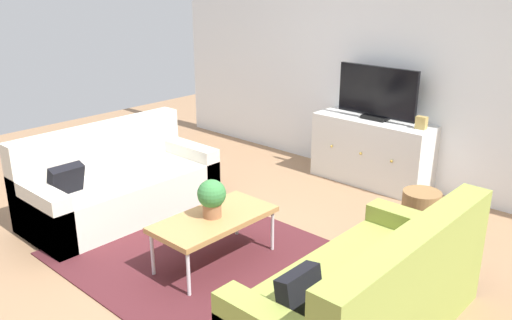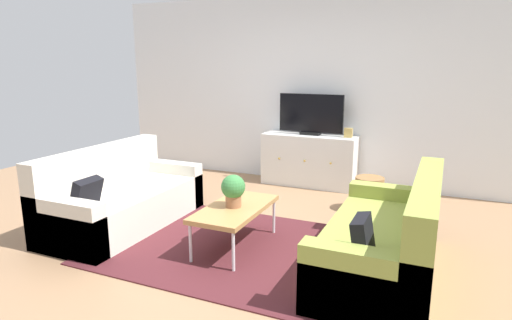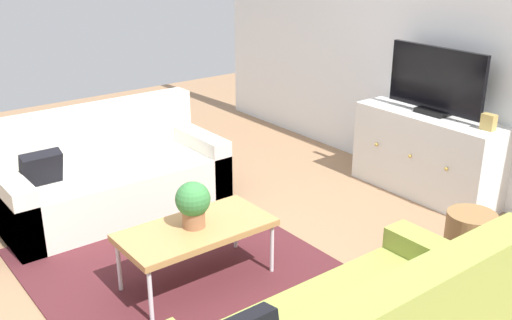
{
  "view_description": "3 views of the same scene",
  "coord_description": "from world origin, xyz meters",
  "px_view_note": "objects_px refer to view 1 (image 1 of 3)",
  "views": [
    {
      "loc": [
        2.86,
        -2.75,
        2.25
      ],
      "look_at": [
        0.0,
        0.36,
        0.77
      ],
      "focal_mm": 37.46,
      "sensor_mm": 36.0,
      "label": 1
    },
    {
      "loc": [
        1.77,
        -3.64,
        1.76
      ],
      "look_at": [
        0.0,
        0.36,
        0.77
      ],
      "focal_mm": 30.46,
      "sensor_mm": 36.0,
      "label": 2
    },
    {
      "loc": [
        3.0,
        -1.95,
        2.22
      ],
      "look_at": [
        0.0,
        0.36,
        0.77
      ],
      "focal_mm": 41.93,
      "sensor_mm": 36.0,
      "label": 3
    }
  ],
  "objects_px": {
    "couch_right_side": "(372,300)",
    "tv_console": "(371,152)",
    "mantel_clock": "(421,123)",
    "wicker_basket": "(420,213)",
    "potted_plant": "(212,197)",
    "flat_screen_tv": "(377,93)",
    "coffee_table": "(214,220)",
    "couch_left_side": "(116,186)"
  },
  "relations": [
    {
      "from": "tv_console",
      "to": "flat_screen_tv",
      "type": "distance_m",
      "value": 0.66
    },
    {
      "from": "couch_left_side",
      "to": "flat_screen_tv",
      "type": "xyz_separation_m",
      "value": [
        1.44,
        2.39,
        0.75
      ]
    },
    {
      "from": "flat_screen_tv",
      "to": "mantel_clock",
      "type": "height_order",
      "value": "flat_screen_tv"
    },
    {
      "from": "couch_left_side",
      "to": "flat_screen_tv",
      "type": "distance_m",
      "value": 2.89
    },
    {
      "from": "potted_plant",
      "to": "mantel_clock",
      "type": "bearing_deg",
      "value": 76.96
    },
    {
      "from": "couch_right_side",
      "to": "tv_console",
      "type": "distance_m",
      "value": 2.78
    },
    {
      "from": "couch_right_side",
      "to": "coffee_table",
      "type": "height_order",
      "value": "couch_right_side"
    },
    {
      "from": "coffee_table",
      "to": "mantel_clock",
      "type": "bearing_deg",
      "value": 77.26
    },
    {
      "from": "couch_left_side",
      "to": "wicker_basket",
      "type": "height_order",
      "value": "couch_left_side"
    },
    {
      "from": "coffee_table",
      "to": "potted_plant",
      "type": "relative_size",
      "value": 3.25
    },
    {
      "from": "couch_left_side",
      "to": "coffee_table",
      "type": "distance_m",
      "value": 1.45
    },
    {
      "from": "couch_left_side",
      "to": "mantel_clock",
      "type": "xyz_separation_m",
      "value": [
        1.99,
        2.37,
        0.53
      ]
    },
    {
      "from": "couch_left_side",
      "to": "tv_console",
      "type": "bearing_deg",
      "value": 58.84
    },
    {
      "from": "flat_screen_tv",
      "to": "wicker_basket",
      "type": "height_order",
      "value": "flat_screen_tv"
    },
    {
      "from": "mantel_clock",
      "to": "coffee_table",
      "type": "bearing_deg",
      "value": -102.74
    },
    {
      "from": "coffee_table",
      "to": "couch_left_side",
      "type": "bearing_deg",
      "value": 178.94
    },
    {
      "from": "potted_plant",
      "to": "wicker_basket",
      "type": "bearing_deg",
      "value": 57.94
    },
    {
      "from": "potted_plant",
      "to": "wicker_basket",
      "type": "distance_m",
      "value": 1.93
    },
    {
      "from": "couch_right_side",
      "to": "potted_plant",
      "type": "bearing_deg",
      "value": -178.63
    },
    {
      "from": "couch_right_side",
      "to": "mantel_clock",
      "type": "relative_size",
      "value": 14.06
    },
    {
      "from": "coffee_table",
      "to": "wicker_basket",
      "type": "distance_m",
      "value": 1.89
    },
    {
      "from": "couch_left_side",
      "to": "wicker_basket",
      "type": "relative_size",
      "value": 4.39
    },
    {
      "from": "couch_left_side",
      "to": "flat_screen_tv",
      "type": "relative_size",
      "value": 1.97
    },
    {
      "from": "flat_screen_tv",
      "to": "wicker_basket",
      "type": "distance_m",
      "value": 1.53
    },
    {
      "from": "couch_right_side",
      "to": "coffee_table",
      "type": "bearing_deg",
      "value": -178.93
    },
    {
      "from": "couch_left_side",
      "to": "wicker_basket",
      "type": "distance_m",
      "value": 2.9
    },
    {
      "from": "couch_left_side",
      "to": "couch_right_side",
      "type": "bearing_deg",
      "value": 0.0
    },
    {
      "from": "potted_plant",
      "to": "flat_screen_tv",
      "type": "bearing_deg",
      "value": 89.83
    },
    {
      "from": "couch_right_side",
      "to": "potted_plant",
      "type": "relative_size",
      "value": 5.87
    },
    {
      "from": "wicker_basket",
      "to": "mantel_clock",
      "type": "bearing_deg",
      "value": 119.24
    },
    {
      "from": "coffee_table",
      "to": "potted_plant",
      "type": "xyz_separation_m",
      "value": [
        -0.01,
        -0.01,
        0.2
      ]
    },
    {
      "from": "coffee_table",
      "to": "mantel_clock",
      "type": "height_order",
      "value": "mantel_clock"
    },
    {
      "from": "coffee_table",
      "to": "tv_console",
      "type": "distance_m",
      "value": 2.4
    },
    {
      "from": "tv_console",
      "to": "flat_screen_tv",
      "type": "height_order",
      "value": "flat_screen_tv"
    },
    {
      "from": "wicker_basket",
      "to": "tv_console",
      "type": "bearing_deg",
      "value": 141.26
    },
    {
      "from": "flat_screen_tv",
      "to": "couch_right_side",
      "type": "bearing_deg",
      "value": -58.89
    },
    {
      "from": "potted_plant",
      "to": "mantel_clock",
      "type": "distance_m",
      "value": 2.48
    },
    {
      "from": "flat_screen_tv",
      "to": "tv_console",
      "type": "bearing_deg",
      "value": -90.0
    },
    {
      "from": "coffee_table",
      "to": "mantel_clock",
      "type": "xyz_separation_m",
      "value": [
        0.54,
        2.4,
        0.42
      ]
    },
    {
      "from": "mantel_clock",
      "to": "wicker_basket",
      "type": "bearing_deg",
      "value": -60.76
    },
    {
      "from": "wicker_basket",
      "to": "couch_right_side",
      "type": "bearing_deg",
      "value": -74.2
    },
    {
      "from": "couch_right_side",
      "to": "mantel_clock",
      "type": "distance_m",
      "value": 2.59
    }
  ]
}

